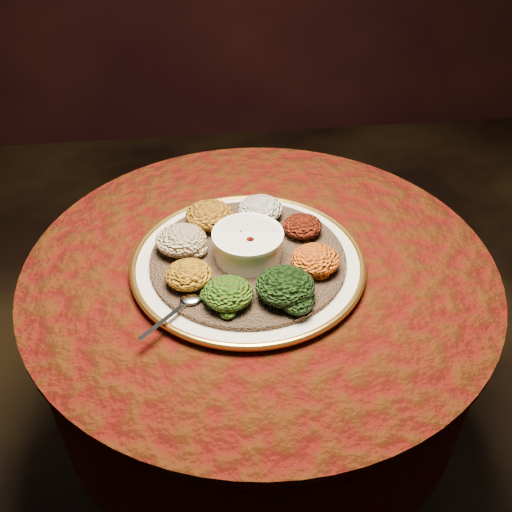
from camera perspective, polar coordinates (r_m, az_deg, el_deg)
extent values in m
plane|color=black|center=(1.73, 0.27, -19.57)|extent=(4.00, 4.00, 0.00)
cylinder|color=black|center=(1.71, 0.27, -19.22)|extent=(0.44, 0.44, 0.04)
cylinder|color=black|center=(1.45, 0.31, -12.60)|extent=(0.12, 0.12, 0.68)
cylinder|color=black|center=(1.19, 0.37, -1.82)|extent=(0.80, 0.80, 0.04)
cylinder|color=#3A0804|center=(1.29, 0.35, -6.69)|extent=(0.93, 0.93, 0.34)
cylinder|color=#3A0804|center=(1.17, 0.38, -0.82)|extent=(0.96, 0.96, 0.01)
cylinder|color=silver|center=(1.15, -0.80, -0.78)|extent=(0.47, 0.47, 0.02)
torus|color=gold|center=(1.14, -0.80, -0.51)|extent=(0.47, 0.47, 0.01)
cylinder|color=brown|center=(1.14, -0.80, -0.24)|extent=(0.43, 0.43, 0.01)
cylinder|color=white|center=(1.11, -0.82, 1.11)|extent=(0.13, 0.13, 0.06)
cylinder|color=white|center=(1.10, -0.83, 2.17)|extent=(0.14, 0.14, 0.01)
cylinder|color=#681105|center=(1.10, -0.83, 1.82)|extent=(0.11, 0.11, 0.01)
ellipsoid|color=silver|center=(1.04, -6.57, -4.34)|extent=(0.04, 0.03, 0.01)
cube|color=silver|center=(1.01, -9.33, -6.49)|extent=(0.08, 0.08, 0.00)
ellipsoid|color=silver|center=(1.23, 0.44, 4.73)|extent=(0.10, 0.09, 0.05)
ellipsoid|color=black|center=(1.18, 4.66, 3.01)|extent=(0.08, 0.08, 0.04)
ellipsoid|color=#B77F0F|center=(1.10, 5.97, -0.35)|extent=(0.09, 0.09, 0.05)
ellipsoid|color=black|center=(1.03, 2.94, -3.03)|extent=(0.11, 0.10, 0.05)
ellipsoid|color=#AB430B|center=(1.02, -2.80, -3.74)|extent=(0.09, 0.09, 0.04)
ellipsoid|color=#BD8010|center=(1.07, -6.77, -1.85)|extent=(0.09, 0.08, 0.04)
ellipsoid|color=maroon|center=(1.14, -7.49, 1.60)|extent=(0.10, 0.10, 0.05)
ellipsoid|color=#A45813|center=(1.21, -4.67, 4.08)|extent=(0.10, 0.10, 0.05)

